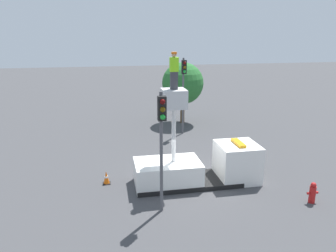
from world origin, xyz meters
TOP-DOWN VIEW (x-y plane):
  - ground_plane at (0.00, 0.00)m, footprint 120.00×120.00m
  - bucket_truck at (0.61, 0.00)m, footprint 6.50×2.16m
  - worker at (-0.73, 0.00)m, footprint 0.40×0.26m
  - traffic_light_pole at (-1.77, -2.53)m, footprint 0.34×0.57m
  - traffic_light_across at (1.76, 8.38)m, footprint 0.34×0.57m
  - fire_hydrant at (5.21, -3.02)m, footprint 0.54×0.30m
  - traffic_cone_rear at (-4.15, 0.76)m, footprint 0.40×0.40m
  - tree_left_bg at (2.44, 11.55)m, footprint 3.50×3.50m

SIDE VIEW (x-z plane):
  - ground_plane at x=0.00m, z-range 0.00..0.00m
  - traffic_cone_rear at x=-4.15m, z-range -0.02..0.67m
  - fire_hydrant at x=5.21m, z-range -0.01..1.00m
  - bucket_truck at x=0.61m, z-range -1.56..3.45m
  - tree_left_bg at x=2.44m, z-range 0.83..6.01m
  - traffic_light_pole at x=-1.77m, z-range 1.11..6.47m
  - traffic_light_across at x=1.76m, z-range 1.19..6.98m
  - worker at x=-0.73m, z-range 5.01..6.75m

